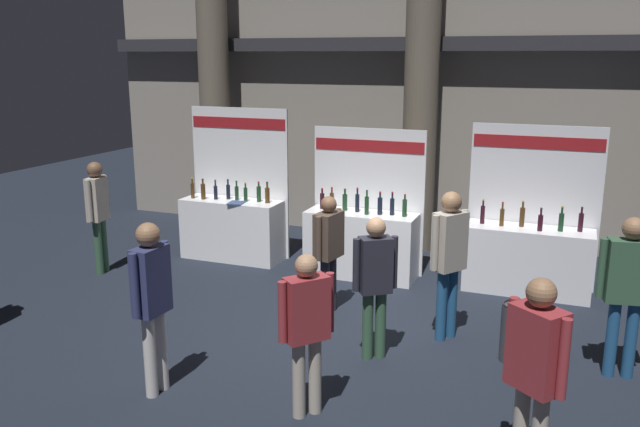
{
  "coord_description": "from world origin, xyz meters",
  "views": [
    {
      "loc": [
        2.54,
        -7.14,
        3.37
      ],
      "look_at": [
        -0.77,
        1.25,
        1.17
      ],
      "focal_mm": 36.83,
      "sensor_mm": 36.0,
      "label": 1
    }
  ],
  "objects_px": {
    "exhibitor_booth_0": "(233,222)",
    "visitor_3": "(375,277)",
    "visitor_4": "(628,283)",
    "visitor_5": "(98,208)",
    "visitor_6": "(449,252)",
    "exhibitor_booth_1": "(362,238)",
    "visitor_1": "(152,294)",
    "visitor_2": "(307,322)",
    "visitor_7": "(535,363)",
    "visitor_8": "(329,244)",
    "trash_bin": "(516,332)",
    "exhibitor_booth_2": "(528,252)"
  },
  "relations": [
    {
      "from": "visitor_3",
      "to": "visitor_4",
      "type": "height_order",
      "value": "visitor_4"
    },
    {
      "from": "exhibitor_booth_0",
      "to": "exhibitor_booth_1",
      "type": "distance_m",
      "value": 2.3
    },
    {
      "from": "visitor_1",
      "to": "visitor_6",
      "type": "distance_m",
      "value": 3.45
    },
    {
      "from": "visitor_3",
      "to": "visitor_5",
      "type": "bearing_deg",
      "value": 129.7
    },
    {
      "from": "exhibitor_booth_1",
      "to": "trash_bin",
      "type": "relative_size",
      "value": 3.33
    },
    {
      "from": "exhibitor_booth_1",
      "to": "visitor_1",
      "type": "relative_size",
      "value": 1.27
    },
    {
      "from": "exhibitor_booth_1",
      "to": "exhibitor_booth_2",
      "type": "xyz_separation_m",
      "value": [
        2.45,
        0.21,
        -0.01
      ]
    },
    {
      "from": "visitor_6",
      "to": "visitor_5",
      "type": "bearing_deg",
      "value": 118.64
    },
    {
      "from": "visitor_3",
      "to": "visitor_7",
      "type": "height_order",
      "value": "visitor_7"
    },
    {
      "from": "exhibitor_booth_0",
      "to": "visitor_7",
      "type": "xyz_separation_m",
      "value": [
        5.12,
        -4.47,
        0.43
      ]
    },
    {
      "from": "visitor_1",
      "to": "visitor_3",
      "type": "bearing_deg",
      "value": 134.71
    },
    {
      "from": "exhibitor_booth_0",
      "to": "visitor_5",
      "type": "xyz_separation_m",
      "value": [
        -1.57,
        -1.45,
        0.42
      ]
    },
    {
      "from": "visitor_5",
      "to": "visitor_7",
      "type": "bearing_deg",
      "value": -122.4
    },
    {
      "from": "visitor_2",
      "to": "visitor_7",
      "type": "xyz_separation_m",
      "value": [
        2.04,
        -0.31,
        0.11
      ]
    },
    {
      "from": "exhibitor_booth_1",
      "to": "visitor_6",
      "type": "distance_m",
      "value": 2.54
    },
    {
      "from": "visitor_7",
      "to": "exhibitor_booth_1",
      "type": "bearing_deg",
      "value": 160.2
    },
    {
      "from": "visitor_8",
      "to": "visitor_7",
      "type": "bearing_deg",
      "value": 54.34
    },
    {
      "from": "visitor_4",
      "to": "trash_bin",
      "type": "bearing_deg",
      "value": 169.95
    },
    {
      "from": "exhibitor_booth_1",
      "to": "visitor_1",
      "type": "bearing_deg",
      "value": -100.8
    },
    {
      "from": "exhibitor_booth_0",
      "to": "visitor_1",
      "type": "distance_m",
      "value": 4.59
    },
    {
      "from": "visitor_8",
      "to": "trash_bin",
      "type": "bearing_deg",
      "value": 86.63
    },
    {
      "from": "visitor_1",
      "to": "exhibitor_booth_1",
      "type": "bearing_deg",
      "value": 173.23
    },
    {
      "from": "visitor_4",
      "to": "visitor_5",
      "type": "height_order",
      "value": "visitor_5"
    },
    {
      "from": "trash_bin",
      "to": "visitor_3",
      "type": "height_order",
      "value": "visitor_3"
    },
    {
      "from": "visitor_4",
      "to": "visitor_6",
      "type": "xyz_separation_m",
      "value": [
        -1.91,
        0.29,
        0.04
      ]
    },
    {
      "from": "visitor_6",
      "to": "visitor_8",
      "type": "distance_m",
      "value": 1.65
    },
    {
      "from": "visitor_8",
      "to": "exhibitor_booth_1",
      "type": "bearing_deg",
      "value": -168.45
    },
    {
      "from": "exhibitor_booth_1",
      "to": "visitor_4",
      "type": "distance_m",
      "value": 4.2
    },
    {
      "from": "visitor_1",
      "to": "visitor_4",
      "type": "relative_size",
      "value": 1.02
    },
    {
      "from": "trash_bin",
      "to": "visitor_7",
      "type": "distance_m",
      "value": 2.36
    },
    {
      "from": "exhibitor_booth_0",
      "to": "visitor_6",
      "type": "bearing_deg",
      "value": -25.94
    },
    {
      "from": "exhibitor_booth_1",
      "to": "visitor_8",
      "type": "relative_size",
      "value": 1.43
    },
    {
      "from": "visitor_1",
      "to": "visitor_2",
      "type": "height_order",
      "value": "visitor_1"
    },
    {
      "from": "exhibitor_booth_2",
      "to": "visitor_1",
      "type": "height_order",
      "value": "exhibitor_booth_2"
    },
    {
      "from": "exhibitor_booth_2",
      "to": "visitor_8",
      "type": "height_order",
      "value": "exhibitor_booth_2"
    },
    {
      "from": "visitor_4",
      "to": "visitor_7",
      "type": "xyz_separation_m",
      "value": [
        -0.77,
        -2.24,
        -0.01
      ]
    },
    {
      "from": "exhibitor_booth_0",
      "to": "trash_bin",
      "type": "height_order",
      "value": "exhibitor_booth_0"
    },
    {
      "from": "exhibitor_booth_2",
      "to": "trash_bin",
      "type": "bearing_deg",
      "value": -88.49
    },
    {
      "from": "trash_bin",
      "to": "visitor_2",
      "type": "distance_m",
      "value": 2.65
    },
    {
      "from": "exhibitor_booth_0",
      "to": "visitor_3",
      "type": "height_order",
      "value": "exhibitor_booth_0"
    },
    {
      "from": "visitor_1",
      "to": "visitor_2",
      "type": "xyz_separation_m",
      "value": [
        1.59,
        0.17,
        -0.12
      ]
    },
    {
      "from": "visitor_6",
      "to": "trash_bin",
      "type": "bearing_deg",
      "value": -76.78
    },
    {
      "from": "visitor_4",
      "to": "visitor_5",
      "type": "bearing_deg",
      "value": 163.07
    },
    {
      "from": "visitor_3",
      "to": "visitor_6",
      "type": "height_order",
      "value": "visitor_6"
    },
    {
      "from": "visitor_4",
      "to": "exhibitor_booth_2",
      "type": "bearing_deg",
      "value": 104.73
    },
    {
      "from": "visitor_1",
      "to": "visitor_4",
      "type": "distance_m",
      "value": 4.87
    },
    {
      "from": "visitor_6",
      "to": "visitor_4",
      "type": "bearing_deg",
      "value": -65.13
    },
    {
      "from": "visitor_6",
      "to": "visitor_7",
      "type": "bearing_deg",
      "value": -122.1
    },
    {
      "from": "exhibitor_booth_2",
      "to": "trash_bin",
      "type": "relative_size",
      "value": 3.51
    },
    {
      "from": "visitor_5",
      "to": "visitor_8",
      "type": "bearing_deg",
      "value": -101.39
    }
  ]
}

